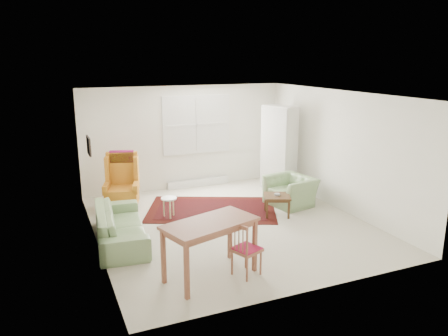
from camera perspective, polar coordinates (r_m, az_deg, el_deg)
name	(u,v)px	position (r m, az deg, el deg)	size (l,w,h in m)	color
room	(227,159)	(8.39, 0.36, 1.24)	(5.04, 5.54, 2.51)	beige
rug	(212,209)	(9.33, -1.62, -5.37)	(2.67, 1.72, 0.03)	black
sofa	(120,219)	(7.87, -13.43, -6.47)	(2.05, 0.80, 0.83)	#7B9B67
armchair	(291,188)	(9.64, 8.70, -2.61)	(0.97, 0.84, 0.75)	#7B9B67
wingback_chair	(121,181)	(9.48, -13.26, -1.71)	(0.69, 0.73, 1.20)	orange
coffee_table	(277,205)	(9.03, 6.91, -4.82)	(0.52, 0.52, 0.42)	#452B15
stool	(169,207)	(8.89, -7.18, -5.13)	(0.32, 0.32, 0.42)	white
cabinet	(279,149)	(10.54, 7.21, 2.53)	(0.43, 0.82, 2.05)	white
desk	(210,249)	(6.46, -1.80, -10.59)	(1.36, 0.68, 0.86)	brown
desk_chair	(247,248)	(6.52, 2.97, -10.42)	(0.37, 0.37, 0.85)	brown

